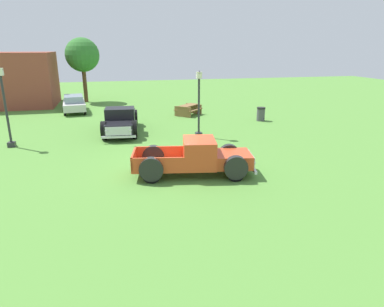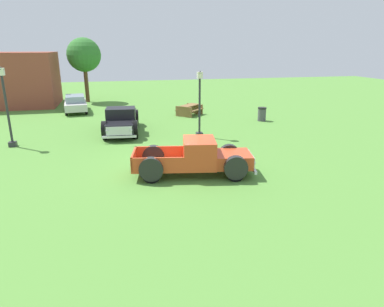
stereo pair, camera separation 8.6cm
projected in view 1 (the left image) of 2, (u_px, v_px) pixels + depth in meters
ground_plane at (170, 168)px, 14.74m from camera, size 80.00×80.00×0.00m
pickup_truck_foreground at (201, 158)px, 13.81m from camera, size 5.08×2.61×1.48m
pickup_truck_behind_left at (120, 121)px, 20.36m from camera, size 2.36×5.20×1.55m
sedan_distant_a at (74, 103)px, 27.09m from camera, size 2.03×4.14×1.34m
lamp_post_near at (199, 103)px, 19.29m from camera, size 0.36×0.36×3.76m
lamp_post_far at (5, 106)px, 17.23m from camera, size 0.36×0.36×4.08m
picnic_table at (188, 109)px, 25.94m from camera, size 2.32×2.32×0.78m
trash_can at (261, 114)px, 23.97m from camera, size 0.59×0.59×0.95m
oak_tree_east at (82, 55)px, 31.02m from camera, size 3.05×3.05×5.81m
brick_pavilion at (16, 80)px, 29.56m from camera, size 6.38×5.61×4.55m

